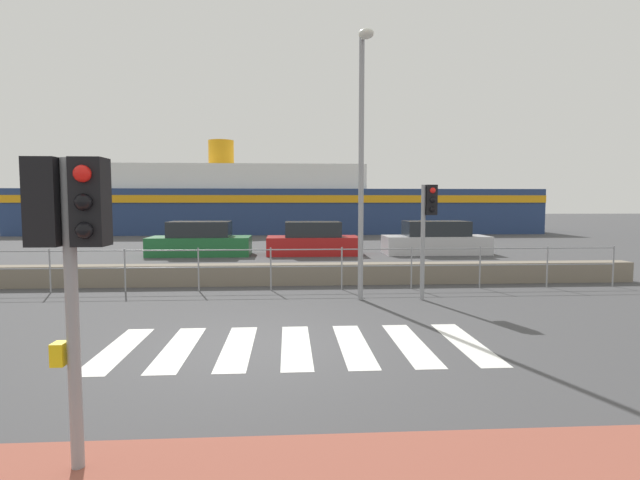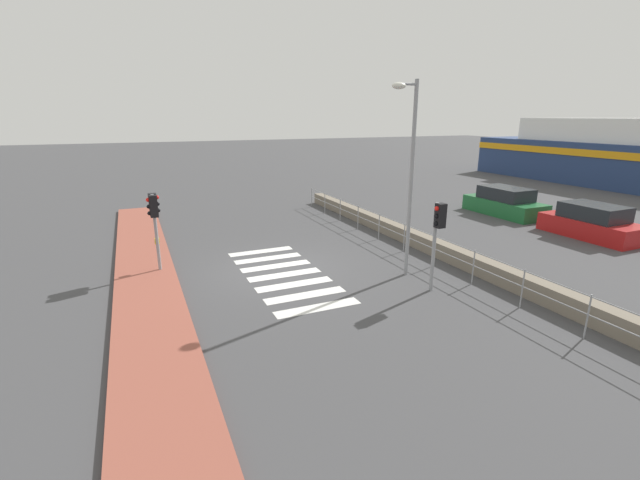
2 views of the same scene
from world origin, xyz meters
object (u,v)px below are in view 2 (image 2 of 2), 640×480
Objects in this scene: streetlamp at (408,160)px; parked_car_green at (505,203)px; traffic_light_near at (154,212)px; traffic_light_far at (438,228)px; parked_car_red at (592,223)px.

parked_car_green is at bearing 118.25° from streetlamp.
traffic_light_near is 0.44× the size of streetlamp.
streetlamp is at bearing 64.84° from traffic_light_near.
traffic_light_near is 0.99× the size of traffic_light_far.
parked_car_green is at bearing 124.72° from traffic_light_far.
parked_car_red is (-2.13, 9.86, -1.33)m from traffic_light_far.
streetlamp is 1.43× the size of parked_car_green.
streetlamp is at bearing -178.81° from traffic_light_far.
traffic_light_far is 2.31m from streetlamp.
traffic_light_near is 17.26m from parked_car_red.
streetlamp reaches higher than parked_car_green.
streetlamp reaches higher than traffic_light_far.
traffic_light_far is (4.85, 7.13, -0.09)m from traffic_light_near.
traffic_light_near is at bearing -83.36° from parked_car_green.
streetlamp is at bearing -61.75° from parked_car_green.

